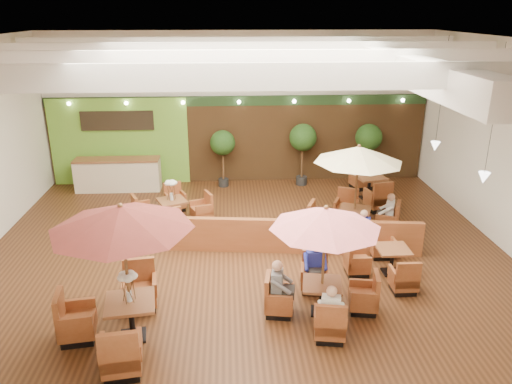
{
  "coord_description": "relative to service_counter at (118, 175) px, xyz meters",
  "views": [
    {
      "loc": [
        -0.46,
        -12.22,
        6.18
      ],
      "look_at": [
        0.3,
        0.5,
        1.5
      ],
      "focal_mm": 35.0,
      "sensor_mm": 36.0,
      "label": 1
    }
  ],
  "objects": [
    {
      "name": "room",
      "position": [
        4.65,
        -3.88,
        3.05
      ],
      "size": [
        14.04,
        14.0,
        5.52
      ],
      "color": "#381E0F",
      "rests_on": "ground"
    },
    {
      "name": "service_counter",
      "position": [
        0.0,
        0.0,
        0.0
      ],
      "size": [
        3.0,
        0.75,
        1.18
      ],
      "color": "beige",
      "rests_on": "ground"
    },
    {
      "name": "booth_divider",
      "position": [
        5.64,
        -5.3,
        -0.11
      ],
      "size": [
        6.83,
        0.97,
        0.95
      ],
      "primitive_type": "cube",
      "rotation": [
        0.0,
        0.0,
        -0.12
      ],
      "color": "brown",
      "rests_on": "ground"
    },
    {
      "name": "table_0",
      "position": [
        1.91,
        -8.8,
        1.47
      ],
      "size": [
        2.79,
        2.9,
        2.89
      ],
      "rotation": [
        0.0,
        0.0,
        0.14
      ],
      "color": "brown",
      "rests_on": "ground"
    },
    {
      "name": "table_1",
      "position": [
        5.9,
        -8.17,
        1.13
      ],
      "size": [
        2.51,
        2.51,
        2.5
      ],
      "rotation": [
        0.0,
        0.0,
        -0.17
      ],
      "color": "brown",
      "rests_on": "ground"
    },
    {
      "name": "table_2",
      "position": [
        7.56,
        -4.24,
        1.25
      ],
      "size": [
        2.82,
        2.82,
        2.7
      ],
      "rotation": [
        0.0,
        0.0,
        -0.4
      ],
      "color": "brown",
      "rests_on": "ground"
    },
    {
      "name": "table_3",
      "position": [
        2.22,
        -2.98,
        -0.17
      ],
      "size": [
        2.54,
        2.54,
        1.48
      ],
      "rotation": [
        0.0,
        0.0,
        0.4
      ],
      "color": "brown",
      "rests_on": "ground"
    },
    {
      "name": "table_4",
      "position": [
        7.69,
        -6.56,
        -0.26
      ],
      "size": [
        1.54,
        2.3,
        0.87
      ],
      "rotation": [
        0.0,
        0.0,
        0.0
      ],
      "color": "brown",
      "rests_on": "ground"
    },
    {
      "name": "table_5",
      "position": [
        8.79,
        -1.43,
        -0.18
      ],
      "size": [
        1.13,
        2.92,
        1.05
      ],
      "rotation": [
        0.0,
        0.0,
        0.23
      ],
      "color": "brown",
      "rests_on": "ground"
    },
    {
      "name": "topiary_0",
      "position": [
        3.78,
        0.2,
        0.99
      ],
      "size": [
        0.91,
        0.91,
        2.11
      ],
      "color": "black",
      "rests_on": "ground"
    },
    {
      "name": "topiary_1",
      "position": [
        6.7,
        0.2,
        1.13
      ],
      "size": [
        0.99,
        0.99,
        2.3
      ],
      "color": "black",
      "rests_on": "ground"
    },
    {
      "name": "topiary_2",
      "position": [
        9.12,
        0.2,
        1.1
      ],
      "size": [
        0.98,
        0.98,
        2.27
      ],
      "color": "black",
      "rests_on": "ground"
    },
    {
      "name": "diner_0",
      "position": [
        5.9,
        -9.08,
        0.16
      ],
      "size": [
        0.41,
        0.37,
        0.76
      ],
      "rotation": [
        0.0,
        0.0,
        -0.27
      ],
      "color": "silver",
      "rests_on": "ground"
    },
    {
      "name": "diner_1",
      "position": [
        5.9,
        -7.25,
        0.16
      ],
      "size": [
        0.37,
        0.3,
        0.76
      ],
      "rotation": [
        0.0,
        0.0,
        3.12
      ],
      "color": "#2731A9",
      "rests_on": "ground"
    },
    {
      "name": "diner_2",
      "position": [
        4.98,
        -8.17,
        0.18
      ],
      "size": [
        0.37,
        0.43,
        0.82
      ],
      "rotation": [
        0.0,
        0.0,
        4.52
      ],
      "color": "slate",
      "rests_on": "ground"
    },
    {
      "name": "diner_3",
      "position": [
        7.56,
        -5.23,
        0.14
      ],
      "size": [
        0.4,
        0.37,
        0.71
      ],
      "rotation": [
        0.0,
        0.0,
        -0.4
      ],
      "color": "#2731A9",
      "rests_on": "ground"
    },
    {
      "name": "diner_4",
      "position": [
        8.55,
        -4.24,
        0.17
      ],
      "size": [
        0.41,
        0.44,
        0.79
      ],
      "rotation": [
        0.0,
        0.0,
        1.19
      ],
      "color": "silver",
      "rests_on": "ground"
    }
  ]
}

